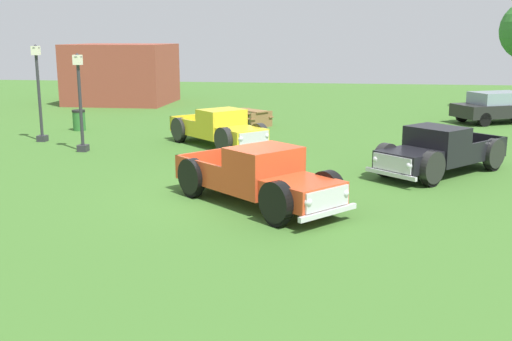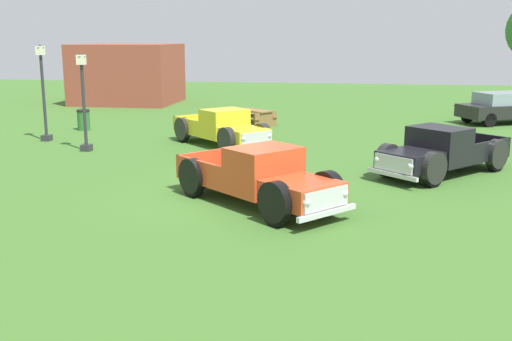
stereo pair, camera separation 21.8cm
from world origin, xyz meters
The scene contains 10 objects.
ground_plane centered at (0.00, 0.00, 0.00)m, with size 80.00×80.00×0.00m, color #3D6B28.
pickup_truck_foreground centered at (1.23, -0.86, 0.74)m, with size 4.97×4.69×1.55m.
pickup_truck_behind_left centered at (-1.49, 7.36, 0.71)m, with size 4.63×4.62×1.48m.
pickup_truck_behind_right centered at (6.02, 3.51, 0.73)m, with size 4.68×4.84×1.52m.
sedan_distant_a centered at (10.88, 15.90, 0.81)m, with size 4.96×3.75×1.54m.
lamp_post_near centered at (-6.54, 5.75, 1.92)m, with size 0.36×0.36×3.66m.
lamp_post_far centered at (-9.12, 7.62, 2.07)m, with size 0.36×0.36×3.94m.
picnic_table centered at (-1.27, 13.11, 0.49)m, with size 2.33×2.28×0.78m.
trash_can centered at (-8.83, 10.62, 0.48)m, with size 0.59×0.59×0.95m.
brick_pavilion centered at (-10.84, 21.91, 1.86)m, with size 6.11×5.41×3.72m.
Camera 2 is at (3.29, -15.73, 4.32)m, focal length 42.77 mm.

